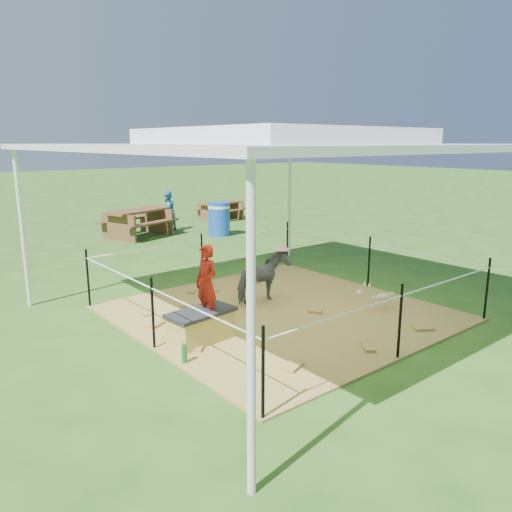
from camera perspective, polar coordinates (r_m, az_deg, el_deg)
ground at (r=8.12m, az=2.70°, el=-6.59°), size 90.00×90.00×0.00m
hay_patch at (r=8.12m, az=2.70°, el=-6.49°), size 4.60×4.60×0.03m
canopy_tent at (r=7.66m, az=2.92°, el=12.76°), size 6.30×6.30×2.90m
rope_fence at (r=7.93m, az=2.75°, el=-2.20°), size 4.54×4.54×1.00m
straw_bale at (r=6.95m, az=-6.26°, el=-8.12°), size 0.91×0.52×0.39m
dark_cloth at (r=6.88m, az=-6.30°, el=-6.42°), size 0.98×0.58×0.05m
woman at (r=6.78m, az=-5.70°, el=-2.26°), size 0.29×0.41×1.05m
green_bottle at (r=6.36m, az=-8.19°, el=-10.96°), size 0.07×0.07×0.24m
pony at (r=8.44m, az=0.79°, el=-2.55°), size 1.09×0.64×0.86m
pink_hat at (r=8.32m, az=0.80°, el=0.73°), size 0.27×0.27×0.12m
foal at (r=8.46m, az=14.37°, el=-4.34°), size 0.93×0.69×0.46m
trash_barrel at (r=14.76m, az=-4.24°, el=4.22°), size 0.79×0.79×0.98m
picnic_table_near at (r=14.96m, az=-13.31°, el=3.66°), size 2.24×1.90×0.80m
picnic_table_far at (r=17.85m, az=-4.05°, el=5.17°), size 1.58×1.18×0.64m
distant_person at (r=15.74m, az=-10.08°, el=5.07°), size 0.71×0.61×1.24m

